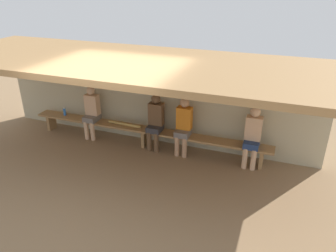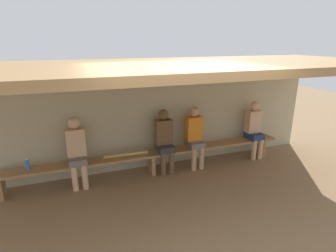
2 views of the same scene
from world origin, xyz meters
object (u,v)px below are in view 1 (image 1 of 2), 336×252
(bench, at_px, (145,131))
(player_with_sunglasses, at_px, (184,124))
(player_shirtless_tan, at_px, (253,135))
(player_in_white, at_px, (155,120))
(player_near_post, at_px, (92,110))
(water_bottle_blue, at_px, (65,112))
(baseball_bat, at_px, (125,124))

(bench, height_order, player_with_sunglasses, player_with_sunglasses)
(bench, xyz_separation_m, player_shirtless_tan, (2.51, 0.00, 0.34))
(player_in_white, bearing_deg, player_near_post, 180.00)
(player_in_white, bearing_deg, bench, -179.38)
(player_with_sunglasses, distance_m, player_near_post, 2.41)
(bench, xyz_separation_m, player_with_sunglasses, (0.97, 0.00, 0.34))
(player_near_post, bearing_deg, water_bottle_blue, 178.32)
(player_shirtless_tan, bearing_deg, player_with_sunglasses, 180.00)
(bench, height_order, water_bottle_blue, water_bottle_blue)
(player_with_sunglasses, bearing_deg, baseball_bat, -179.88)
(bench, xyz_separation_m, baseball_bat, (-0.53, -0.00, 0.11))
(player_near_post, bearing_deg, player_in_white, 0.00)
(player_shirtless_tan, height_order, water_bottle_blue, player_shirtless_tan)
(player_near_post, relative_size, baseball_bat, 1.51)
(water_bottle_blue, distance_m, baseball_bat, 1.76)
(bench, bearing_deg, player_with_sunglasses, 0.18)
(player_shirtless_tan, height_order, baseball_bat, player_shirtless_tan)
(water_bottle_blue, xyz_separation_m, baseball_bat, (1.76, -0.03, -0.07))
(player_in_white, xyz_separation_m, player_shirtless_tan, (2.22, 0.00, 0.00))
(player_near_post, height_order, baseball_bat, player_near_post)
(player_with_sunglasses, bearing_deg, water_bottle_blue, 179.56)
(player_in_white, relative_size, water_bottle_blue, 6.27)
(bench, relative_size, player_in_white, 4.49)
(player_with_sunglasses, xyz_separation_m, baseball_bat, (-1.50, -0.00, -0.24))
(bench, distance_m, baseball_bat, 0.54)
(player_near_post, xyz_separation_m, baseball_bat, (0.91, -0.00, -0.24))
(player_in_white, xyz_separation_m, water_bottle_blue, (-2.57, 0.02, -0.17))
(bench, distance_m, player_shirtless_tan, 2.53)
(player_near_post, height_order, player_shirtless_tan, same)
(player_with_sunglasses, xyz_separation_m, player_shirtless_tan, (1.53, 0.00, 0.00))
(player_shirtless_tan, bearing_deg, bench, -179.93)
(player_with_sunglasses, relative_size, player_shirtless_tan, 1.00)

